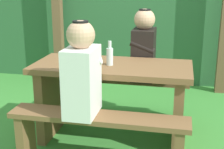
{
  "coord_description": "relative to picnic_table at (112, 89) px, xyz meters",
  "views": [
    {
      "loc": [
        0.59,
        -2.74,
        1.46
      ],
      "look_at": [
        0.0,
        0.0,
        0.64
      ],
      "focal_mm": 52.29,
      "sensor_mm": 36.0,
      "label": 1
    }
  ],
  "objects": [
    {
      "name": "ground_plane",
      "position": [
        0.0,
        0.0,
        -0.5
      ],
      "size": [
        12.0,
        12.0,
        0.0
      ],
      "primitive_type": "plane",
      "color": "#3B8735"
    },
    {
      "name": "hedge_backdrop",
      "position": [
        0.0,
        2.18,
        0.33
      ],
      "size": [
        6.4,
        0.75,
        1.66
      ],
      "primitive_type": "cube",
      "color": "#2E6237",
      "rests_on": "ground_plane"
    },
    {
      "name": "pergola_post_left",
      "position": [
        -1.13,
        1.61,
        0.48
      ],
      "size": [
        0.12,
        0.12,
        1.95
      ],
      "primitive_type": "cube",
      "color": "brown",
      "rests_on": "ground_plane"
    },
    {
      "name": "picnic_table",
      "position": [
        0.0,
        0.0,
        0.0
      ],
      "size": [
        1.4,
        0.64,
        0.73
      ],
      "color": "brown",
      "rests_on": "ground_plane"
    },
    {
      "name": "bench_near",
      "position": [
        0.0,
        -0.51,
        -0.17
      ],
      "size": [
        1.4,
        0.24,
        0.46
      ],
      "color": "brown",
      "rests_on": "ground_plane"
    },
    {
      "name": "bench_far",
      "position": [
        0.0,
        0.51,
        -0.17
      ],
      "size": [
        1.4,
        0.24,
        0.46
      ],
      "color": "brown",
      "rests_on": "ground_plane"
    },
    {
      "name": "person_white_shirt",
      "position": [
        -0.12,
        -0.5,
        0.29
      ],
      "size": [
        0.25,
        0.35,
        0.72
      ],
      "color": "white",
      "rests_on": "bench_near"
    },
    {
      "name": "person_black_coat",
      "position": [
        0.22,
        0.5,
        0.29
      ],
      "size": [
        0.25,
        0.35,
        0.72
      ],
      "color": "black",
      "rests_on": "bench_far"
    },
    {
      "name": "drinking_glass",
      "position": [
        -0.19,
        -0.01,
        0.27
      ],
      "size": [
        0.07,
        0.07,
        0.08
      ],
      "primitive_type": "cylinder",
      "color": "silver",
      "rests_on": "picnic_table"
    },
    {
      "name": "bottle_left",
      "position": [
        -0.01,
        -0.03,
        0.32
      ],
      "size": [
        0.06,
        0.06,
        0.22
      ],
      "color": "silver",
      "rests_on": "picnic_table"
    },
    {
      "name": "cell_phone",
      "position": [
        -0.29,
        0.14,
        0.24
      ],
      "size": [
        0.08,
        0.14,
        0.01
      ],
      "primitive_type": "cube",
      "rotation": [
        0.0,
        0.0,
        -0.06
      ],
      "color": "black",
      "rests_on": "picnic_table"
    }
  ]
}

